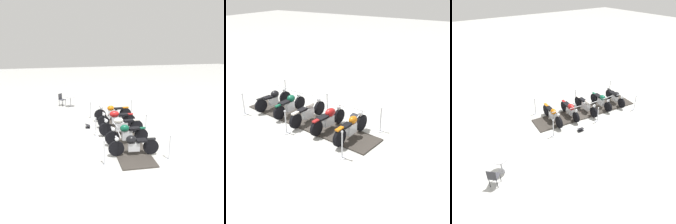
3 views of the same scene
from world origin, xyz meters
The scene contains 16 objects.
ground_plane centered at (0.00, 0.00, 0.00)m, with size 80.00×80.00×0.00m, color silver.
display_platform centered at (0.00, 0.00, 0.03)m, with size 6.99×1.42×0.06m, color #38332D.
motorcycle_copper centered at (2.38, -0.24, 0.52)m, with size 0.67×2.28×1.03m.
motorcycle_maroon centered at (1.19, -0.10, 0.54)m, with size 0.78×2.14×0.95m.
motorcycle_cream centered at (0.00, 0.03, 0.51)m, with size 0.64×2.32×0.98m.
motorcycle_forest centered at (-1.19, 0.16, 0.54)m, with size 0.78×2.06×0.96m.
motorcycle_black centered at (-2.37, 0.30, 0.53)m, with size 0.75×2.08×0.95m.
stanchion_left_mid centered at (-0.14, -1.30, 0.34)m, with size 0.32×0.32×1.05m.
stanchion_right_mid centered at (0.14, 1.30, 0.33)m, with size 0.32×0.32×1.02m.
stanchion_left_rear centered at (-3.10, -0.97, 0.32)m, with size 0.36×0.36×1.08m.
stanchion_right_front centered at (3.10, 0.97, 0.38)m, with size 0.30×0.30×1.11m.
stanchion_left_front centered at (2.81, -1.63, 0.39)m, with size 0.30×0.30×1.12m.
stanchion_right_rear centered at (-2.81, 1.63, 0.31)m, with size 0.36×0.36×1.06m.
info_placard centered at (1.56, 1.44, 0.07)m, with size 0.40×0.29×0.20m.
cafe_table centered at (6.41, 1.82, 0.59)m, with size 0.71×0.71×0.79m.
cafe_chair_near_table centered at (6.97, 2.43, 0.55)m, with size 0.57×0.57×0.94m.
Camera 3 is at (8.19, 9.32, 7.62)m, focal length 35.51 mm.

